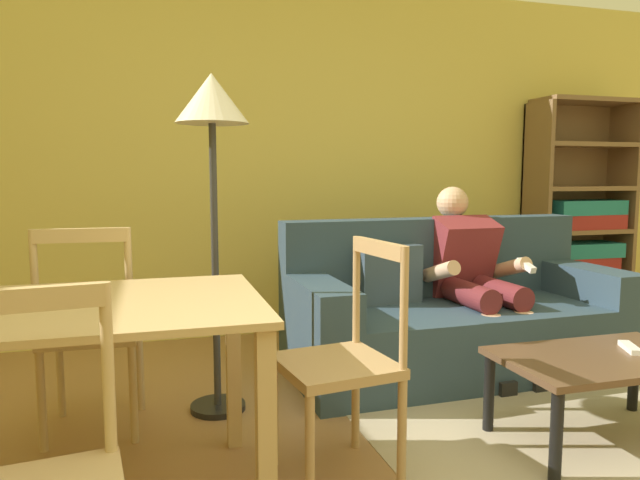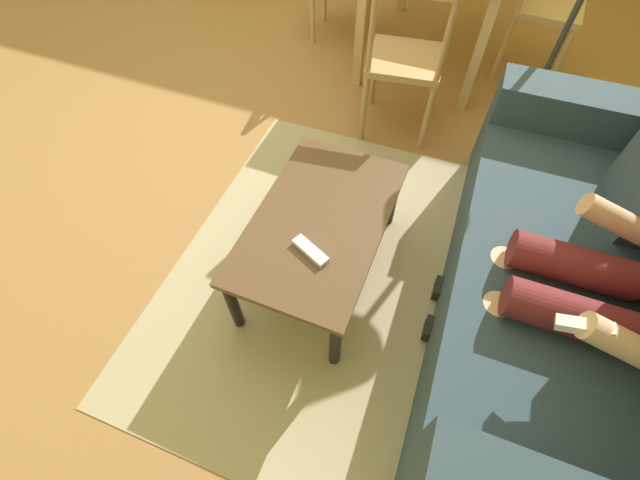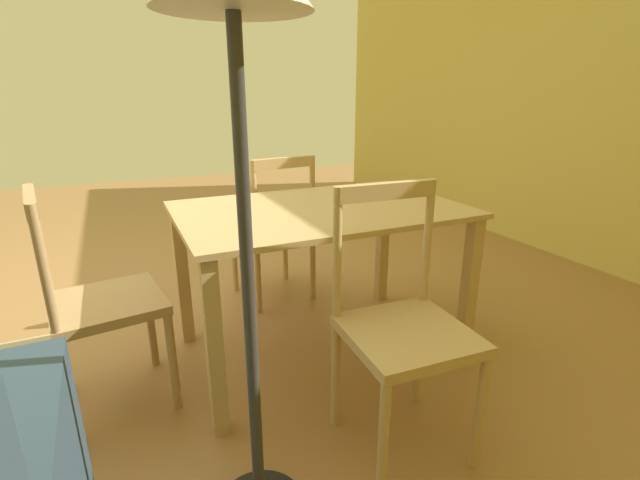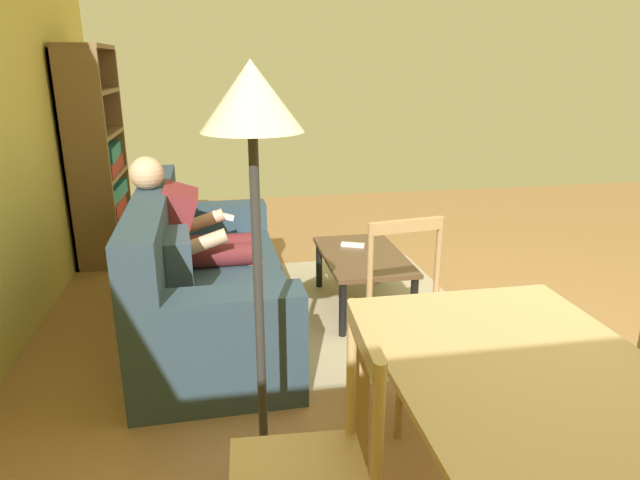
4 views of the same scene
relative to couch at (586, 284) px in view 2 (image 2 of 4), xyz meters
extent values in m
plane|color=#9E7042|center=(-0.90, -1.93, -0.33)|extent=(9.18, 9.18, 0.00)
cube|color=#2D4251|center=(0.01, -0.07, -0.12)|extent=(2.07, 0.93, 0.41)
cube|color=#2D4251|center=(-0.90, -0.09, 0.18)|extent=(0.26, 0.89, 0.20)
cylinder|color=maroon|center=(0.05, -0.13, 0.15)|extent=(0.16, 0.44, 0.15)
cylinder|color=#DBAD89|center=(0.06, -0.35, -0.12)|extent=(0.11, 0.11, 0.41)
cube|color=black|center=(0.06, -0.43, -0.29)|extent=(0.11, 0.24, 0.08)
cylinder|color=maroon|center=(0.27, -0.12, 0.15)|extent=(0.16, 0.44, 0.15)
cylinder|color=#DBAD89|center=(0.28, -0.34, -0.12)|extent=(0.11, 0.11, 0.41)
cube|color=black|center=(0.28, -0.42, -0.29)|extent=(0.11, 0.24, 0.08)
cylinder|color=#DBAD89|center=(-0.09, -0.01, 0.28)|extent=(0.10, 0.35, 0.19)
cylinder|color=#DBAD89|center=(0.41, 0.00, 0.28)|extent=(0.10, 0.35, 0.19)
cube|color=white|center=(0.41, -0.16, 0.32)|extent=(0.04, 0.15, 0.08)
cube|color=brown|center=(0.14, -1.11, 0.06)|extent=(0.92, 0.55, 0.03)
cylinder|color=black|center=(-0.28, -1.35, -0.14)|extent=(0.05, 0.05, 0.37)
cylinder|color=black|center=(0.56, -1.35, -0.14)|extent=(0.05, 0.05, 0.37)
cylinder|color=black|center=(-0.28, -0.87, -0.14)|extent=(0.05, 0.05, 0.37)
cylinder|color=black|center=(0.56, -0.87, -0.14)|extent=(0.05, 0.05, 0.37)
cube|color=white|center=(0.32, -1.08, 0.08)|extent=(0.12, 0.18, 0.02)
cube|color=tan|center=(-1.45, -1.46, 0.04)|extent=(0.06, 0.06, 0.74)
cube|color=tan|center=(-1.45, -0.69, 0.04)|extent=(0.06, 0.06, 0.74)
cube|color=tan|center=(-2.06, -0.34, 0.14)|extent=(0.44, 0.44, 0.04)
cylinder|color=tan|center=(-1.86, -0.16, -0.09)|extent=(0.04, 0.04, 0.47)
cylinder|color=tan|center=(-2.24, -0.14, -0.09)|extent=(0.04, 0.04, 0.47)
cylinder|color=tan|center=(-1.88, -0.54, -0.09)|extent=(0.04, 0.04, 0.47)
cylinder|color=tan|center=(-2.26, -0.52, -0.09)|extent=(0.04, 0.04, 0.47)
cube|color=tan|center=(-1.10, -1.07, 0.13)|extent=(0.47, 0.47, 0.04)
cylinder|color=tan|center=(-1.32, -0.91, -0.10)|extent=(0.04, 0.04, 0.46)
cylinder|color=tan|center=(-1.26, -1.29, -0.10)|extent=(0.04, 0.04, 0.46)
cylinder|color=tan|center=(-0.94, -0.86, -0.10)|extent=(0.04, 0.04, 0.46)
cylinder|color=tan|center=(-0.89, -1.23, -0.10)|extent=(0.04, 0.04, 0.46)
cylinder|color=tan|center=(-0.94, -0.86, 0.37)|extent=(0.03, 0.03, 0.48)
cylinder|color=tan|center=(-0.89, -1.23, 0.37)|extent=(0.03, 0.03, 0.48)
cylinder|color=tan|center=(-1.85, -1.97, -0.10)|extent=(0.04, 0.04, 0.45)
cylinder|color=tan|center=(-1.90, -1.59, -0.10)|extent=(0.04, 0.04, 0.45)
cube|color=tan|center=(0.14, -1.11, -0.32)|extent=(2.03, 1.44, 0.01)
cylinder|color=black|center=(-1.48, -0.27, -0.31)|extent=(0.28, 0.28, 0.03)
cylinder|color=#333333|center=(-1.48, -0.27, 0.40)|extent=(0.04, 0.04, 1.45)
camera|label=1|loc=(-1.77, -3.16, 0.87)|focal=32.34mm
camera|label=2|loc=(1.16, -0.70, 1.45)|focal=22.94mm
camera|label=3|loc=(-1.20, 0.80, 0.95)|focal=25.27mm
camera|label=4|loc=(-3.42, -0.15, 1.35)|focal=31.19mm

